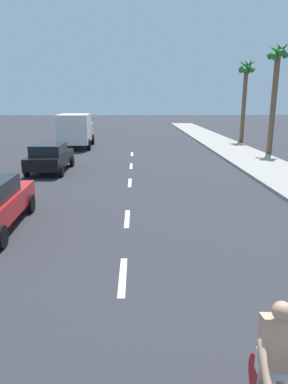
% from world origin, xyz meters
% --- Properties ---
extents(ground_plane, '(160.00, 160.00, 0.00)m').
position_xyz_m(ground_plane, '(0.00, 20.00, 0.00)').
color(ground_plane, '#2D2D33').
extents(sidewalk_strip, '(3.60, 80.00, 0.14)m').
position_xyz_m(sidewalk_strip, '(8.08, 22.00, 0.07)').
color(sidewalk_strip, '#9E998E').
rests_on(sidewalk_strip, ground).
extents(lane_stripe_2, '(0.16, 1.80, 0.01)m').
position_xyz_m(lane_stripe_2, '(0.00, 9.34, 0.00)').
color(lane_stripe_2, white).
rests_on(lane_stripe_2, ground).
extents(lane_stripe_3, '(0.16, 1.80, 0.01)m').
position_xyz_m(lane_stripe_3, '(0.00, 13.28, 0.00)').
color(lane_stripe_3, white).
rests_on(lane_stripe_3, ground).
extents(lane_stripe_4, '(0.16, 1.80, 0.01)m').
position_xyz_m(lane_stripe_4, '(0.00, 18.53, 0.00)').
color(lane_stripe_4, white).
rests_on(lane_stripe_4, ground).
extents(lane_stripe_5, '(0.16, 1.80, 0.01)m').
position_xyz_m(lane_stripe_5, '(0.00, 22.91, 0.00)').
color(lane_stripe_5, white).
rests_on(lane_stripe_5, ground).
extents(lane_stripe_6, '(0.16, 1.80, 0.01)m').
position_xyz_m(lane_stripe_6, '(0.00, 27.80, 0.00)').
color(lane_stripe_6, white).
rests_on(lane_stripe_6, ground).
extents(cyclist, '(0.63, 1.71, 1.82)m').
position_xyz_m(cyclist, '(1.81, 5.39, 0.83)').
color(cyclist, black).
rests_on(cyclist, ground).
extents(parked_car_black, '(2.02, 4.35, 1.57)m').
position_xyz_m(parked_car_black, '(-4.51, 21.37, 0.84)').
color(parked_car_black, black).
rests_on(parked_car_black, ground).
extents(delivery_truck, '(2.90, 6.35, 2.80)m').
position_xyz_m(delivery_truck, '(-4.79, 31.69, 1.50)').
color(delivery_truck, beige).
rests_on(delivery_truck, ground).
extents(palm_tree_far, '(1.63, 1.81, 7.94)m').
position_xyz_m(palm_tree_far, '(10.13, 27.25, 5.70)').
color(palm_tree_far, brown).
rests_on(palm_tree_far, ground).
extents(palm_tree_distant, '(1.86, 1.83, 7.64)m').
position_xyz_m(palm_tree_distant, '(10.35, 34.89, 5.72)').
color(palm_tree_distant, brown).
rests_on(palm_tree_distant, ground).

